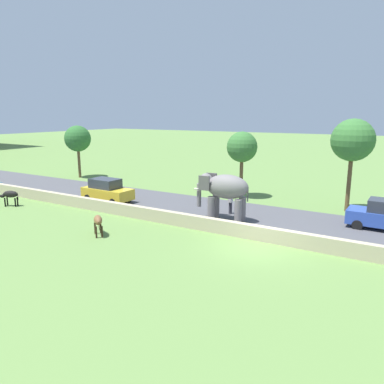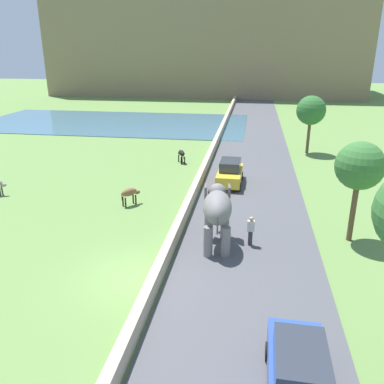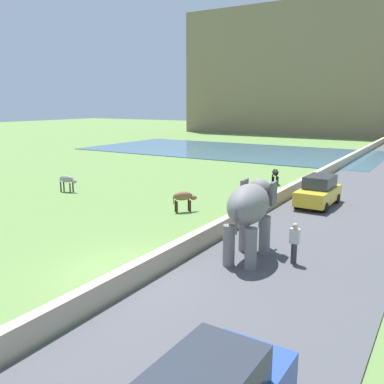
# 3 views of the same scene
# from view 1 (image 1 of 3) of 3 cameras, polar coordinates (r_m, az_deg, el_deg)

# --- Properties ---
(ground_plane) EXTENTS (220.00, 220.00, 0.00)m
(ground_plane) POSITION_cam_1_polar(r_m,az_deg,el_deg) (18.95, 9.73, -8.57)
(ground_plane) COLOR #608442
(road_surface) EXTENTS (7.00, 120.00, 0.06)m
(road_surface) POSITION_cam_1_polar(r_m,az_deg,el_deg) (34.67, -19.16, 0.43)
(road_surface) COLOR #4C4C51
(road_surface) RESTS_ON ground
(barrier_wall) EXTENTS (0.40, 110.00, 0.80)m
(barrier_wall) POSITION_cam_1_polar(r_m,az_deg,el_deg) (30.76, -22.21, -0.51)
(barrier_wall) COLOR tan
(barrier_wall) RESTS_ON ground
(elephant) EXTENTS (1.66, 3.53, 2.99)m
(elephant) POSITION_cam_1_polar(r_m,az_deg,el_deg) (22.73, 4.93, 0.38)
(elephant) COLOR slate
(elephant) RESTS_ON ground
(person_beside_elephant) EXTENTS (0.36, 0.22, 1.63)m
(person_beside_elephant) POSITION_cam_1_polar(r_m,az_deg,el_deg) (24.59, 6.00, -1.52)
(person_beside_elephant) COLOR #33333D
(person_beside_elephant) RESTS_ON ground
(car_yellow) EXTENTS (1.86, 4.03, 1.80)m
(car_yellow) POSITION_cam_1_polar(r_m,az_deg,el_deg) (28.61, -13.07, 0.21)
(car_yellow) COLOR gold
(car_yellow) RESTS_ON ground
(cow_black) EXTENTS (0.94, 1.38, 1.15)m
(cow_black) POSITION_cam_1_polar(r_m,az_deg,el_deg) (29.78, -26.43, -0.42)
(cow_black) COLOR black
(cow_black) RESTS_ON ground
(cow_brown) EXTENTS (1.15, 1.28, 1.15)m
(cow_brown) POSITION_cam_1_polar(r_m,az_deg,el_deg) (20.95, -14.39, -4.36)
(cow_brown) COLOR brown
(cow_brown) RESTS_ON ground
(tree_near) EXTENTS (2.70, 2.70, 5.44)m
(tree_near) POSITION_cam_1_polar(r_m,az_deg,el_deg) (40.30, -17.33, 7.88)
(tree_near) COLOR brown
(tree_near) RESTS_ON ground
(tree_mid) EXTENTS (2.41, 2.41, 5.27)m
(tree_mid) POSITION_cam_1_polar(r_m,az_deg,el_deg) (29.33, 7.77, 6.87)
(tree_mid) COLOR brown
(tree_mid) RESTS_ON ground
(tree_far) EXTENTS (2.84, 2.84, 6.32)m
(tree_far) POSITION_cam_1_polar(r_m,az_deg,el_deg) (26.93, 23.68, 7.32)
(tree_far) COLOR brown
(tree_far) RESTS_ON ground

